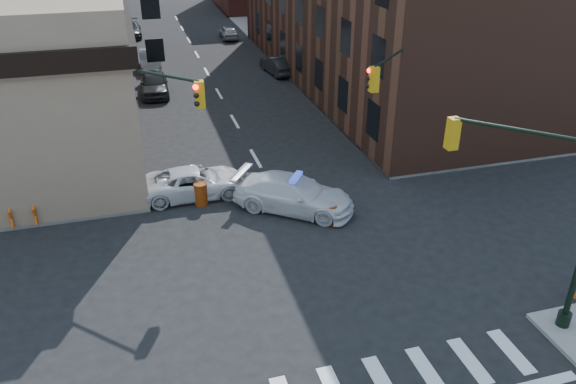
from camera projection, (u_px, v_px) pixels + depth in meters
ground at (311, 257)px, 22.61m from camera, size 140.00×140.00×0.00m
sidewalk_ne at (429, 41)px, 56.00m from camera, size 34.00×54.50×0.15m
signal_pole_se at (557, 200)px, 17.22m from camera, size 5.40×5.27×8.00m
signal_pole_nw at (143, 124)px, 23.70m from camera, size 3.58×3.67×8.00m
signal_pole_ne at (395, 100)px, 26.55m from camera, size 3.67×3.58×8.00m
tree_ne_near at (301, 29)px, 44.90m from camera, size 3.00×3.00×4.85m
tree_ne_far at (275, 11)px, 51.71m from camera, size 3.00×3.00×4.85m
police_car at (294, 194)px, 25.68m from camera, size 5.86×5.10×1.62m
pickup at (195, 182)px, 26.96m from camera, size 5.08×2.36×1.41m
parked_car_wnear at (154, 83)px, 40.78m from camera, size 2.11×4.89×1.65m
parked_car_wfar at (150, 60)px, 46.82m from camera, size 1.76×4.73×1.54m
parked_car_wdeep at (131, 29)px, 57.73m from camera, size 2.15×5.14×1.48m
parked_car_enear at (277, 65)px, 45.64m from camera, size 2.10×4.55×1.44m
parked_car_efar at (228, 32)px, 56.92m from camera, size 1.55×3.83×1.30m
pedestrian_a at (60, 197)px, 24.83m from camera, size 0.80×0.75×1.85m
pedestrian_b at (69, 198)px, 24.96m from camera, size 0.94×0.81×1.66m
barrel_road at (331, 215)px, 24.72m from camera, size 0.66×0.66×0.90m
barrel_bank at (201, 194)px, 26.23m from camera, size 0.68×0.68×1.09m
barricade_nw_a at (110, 182)px, 27.27m from camera, size 1.21×0.81×0.83m
barricade_nw_b at (24, 214)px, 24.41m from camera, size 1.29×0.66×0.96m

